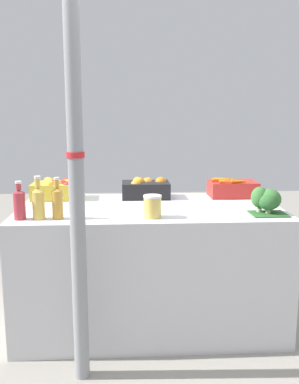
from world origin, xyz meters
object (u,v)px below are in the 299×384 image
at_px(orange_crate, 146,188).
at_px(support_pole, 76,176).
at_px(juice_bottle_golden, 38,202).
at_px(juice_bottle_amber, 57,202).
at_px(pickle_jar, 152,206).
at_px(juice_bottle_ruby, 19,203).
at_px(carrot_crate, 232,188).
at_px(apple_crate, 58,189).
at_px(broccoli_pile, 267,200).

bearing_deg(orange_crate, support_pole, -113.39).
distance_m(juice_bottle_golden, juice_bottle_amber, 0.11).
bearing_deg(support_pole, pickle_jar, 37.19).
xyz_separation_m(support_pole, juice_bottle_ruby, (-0.38, 0.32, -0.21)).
xyz_separation_m(juice_bottle_ruby, juice_bottle_golden, (0.11, 0.00, 0.01)).
relative_size(carrot_crate, juice_bottle_amber, 1.40).
xyz_separation_m(apple_crate, juice_bottle_golden, (-0.02, -0.62, 0.03)).
xyz_separation_m(orange_crate, juice_bottle_amber, (-0.56, -0.63, 0.03)).
bearing_deg(juice_bottle_ruby, orange_crate, 38.66).
bearing_deg(broccoli_pile, juice_bottle_amber, -177.51).
distance_m(orange_crate, juice_bottle_ruby, 1.00).
distance_m(support_pole, broccoli_pile, 1.22).
bearing_deg(juice_bottle_ruby, juice_bottle_amber, 0.00).
relative_size(orange_crate, juice_bottle_ruby, 1.52).
bearing_deg(juice_bottle_amber, carrot_crate, 26.92).
distance_m(support_pole, carrot_crate, 1.43).
height_order(juice_bottle_golden, juice_bottle_amber, juice_bottle_golden).
distance_m(broccoli_pile, juice_bottle_ruby, 1.51).
bearing_deg(orange_crate, pickle_jar, -89.47).
bearing_deg(juice_bottle_ruby, broccoli_pile, 2.13).
height_order(support_pole, pickle_jar, support_pole).
height_order(juice_bottle_ruby, juice_bottle_golden, juice_bottle_golden).
distance_m(apple_crate, pickle_jar, 0.91).
xyz_separation_m(carrot_crate, juice_bottle_ruby, (-1.44, -0.62, 0.03)).
bearing_deg(juice_bottle_golden, broccoli_pile, 2.29).
xyz_separation_m(broccoli_pile, juice_bottle_golden, (-1.40, -0.06, 0.02)).
bearing_deg(broccoli_pile, juice_bottle_ruby, -177.87).
xyz_separation_m(carrot_crate, juice_bottle_golden, (-1.33, -0.62, 0.04)).
distance_m(support_pole, juice_bottle_golden, 0.46).
distance_m(orange_crate, broccoli_pile, 0.93).
relative_size(apple_crate, juice_bottle_golden, 1.35).
bearing_deg(juice_bottle_golden, pickle_jar, -0.18).
bearing_deg(apple_crate, support_pole, -75.27).
xyz_separation_m(carrot_crate, juice_bottle_amber, (-1.21, -0.62, 0.04)).
distance_m(broccoli_pile, pickle_jar, 0.73).
xyz_separation_m(carrot_crate, pickle_jar, (-0.65, -0.62, 0.01)).
relative_size(orange_crate, carrot_crate, 1.00).
height_order(carrot_crate, broccoli_pile, broccoli_pile).
bearing_deg(apple_crate, carrot_crate, -0.13).
xyz_separation_m(support_pole, juice_bottle_golden, (-0.26, 0.32, -0.20)).
height_order(broccoli_pile, juice_bottle_ruby, juice_bottle_ruby).
xyz_separation_m(orange_crate, broccoli_pile, (0.73, -0.57, 0.02)).
bearing_deg(support_pole, juice_bottle_amber, 115.65).
distance_m(carrot_crate, pickle_jar, 0.90).
xyz_separation_m(juice_bottle_golden, pickle_jar, (0.68, -0.00, -0.04)).
distance_m(juice_bottle_amber, pickle_jar, 0.57).
bearing_deg(apple_crate, juice_bottle_amber, -81.34).
height_order(orange_crate, broccoli_pile, broccoli_pile).
bearing_deg(carrot_crate, orange_crate, 179.17).
xyz_separation_m(apple_crate, juice_bottle_ruby, (-0.13, -0.62, 0.02)).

